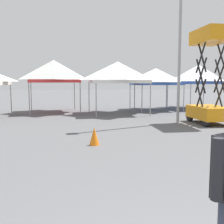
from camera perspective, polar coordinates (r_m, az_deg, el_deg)
name	(u,v)px	position (r m, az deg, el deg)	size (l,w,h in m)	color
canopy_tent_far_right	(54,71)	(18.27, -12.37, 8.48)	(3.24, 3.24, 3.46)	#9E9EA3
canopy_tent_behind_left	(118,72)	(16.95, 1.19, 8.44)	(3.53, 3.53, 3.29)	#9E9EA3
canopy_tent_center	(156,77)	(19.54, 9.31, 7.47)	(3.27, 3.27, 3.00)	#9E9EA3
canopy_tent_far_left	(198,74)	(21.49, 17.98, 7.65)	(3.62, 3.62, 3.32)	#9E9EA3
scissor_lift	(210,96)	(13.71, 20.14, 3.18)	(1.65, 2.44, 4.50)	black
light_pole_near_lift	(181,4)	(13.97, 14.49, 21.45)	(0.36, 0.36, 10.20)	#9E9EA3
traffic_cone_lot_center	(94,136)	(8.56, -3.80, -5.18)	(0.32, 0.32, 0.57)	orange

